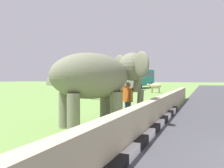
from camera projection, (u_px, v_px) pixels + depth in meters
The scene contains 10 objects.
striped_curb at pixel (137, 147), 5.66m from camera, with size 16.20×0.20×0.24m.
barrier_parapet at pixel (147, 117), 7.95m from camera, with size 28.00×0.36×1.00m, color tan.
elephant at pixel (100, 77), 8.71m from camera, with size 3.92×3.69×2.87m.
person_handler at pixel (128, 99), 9.89m from camera, with size 0.45×0.56×1.66m.
bus_white at pixel (120, 77), 32.21m from camera, with size 9.83×2.67×3.50m.
bus_teal at pixel (140, 77), 43.24m from camera, with size 8.89×3.56×3.50m.
cow_near at pixel (98, 89), 19.89m from camera, with size 0.76×1.92×1.23m.
cow_mid at pixel (124, 89), 20.06m from camera, with size 1.90×0.66×1.23m.
cow_far at pixel (155, 86), 28.96m from camera, with size 0.73×1.91×1.23m.
hill_east at pixel (89, 85), 68.40m from camera, with size 27.61×22.09×15.44m.
Camera 1 is at (-5.79, 2.27, 1.81)m, focal length 37.11 mm.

